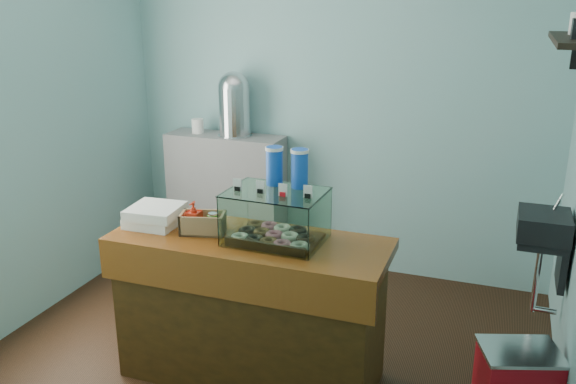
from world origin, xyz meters
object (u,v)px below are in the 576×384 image
at_px(counter, 250,308).
at_px(coffee_urn, 234,102).
at_px(display_case, 278,212).
at_px(red_cooler, 517,379).

height_order(counter, coffee_urn, coffee_urn).
xyz_separation_m(counter, display_case, (0.16, 0.05, 0.61)).
distance_m(display_case, coffee_urn, 1.83).
relative_size(coffee_urn, red_cooler, 1.06).
bearing_deg(red_cooler, display_case, 168.79).
height_order(counter, display_case, display_case).
height_order(coffee_urn, red_cooler, coffee_urn).
xyz_separation_m(display_case, red_cooler, (1.35, 0.18, -0.88)).
bearing_deg(counter, display_case, 18.26).
xyz_separation_m(display_case, coffee_urn, (-0.96, 1.53, 0.31)).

